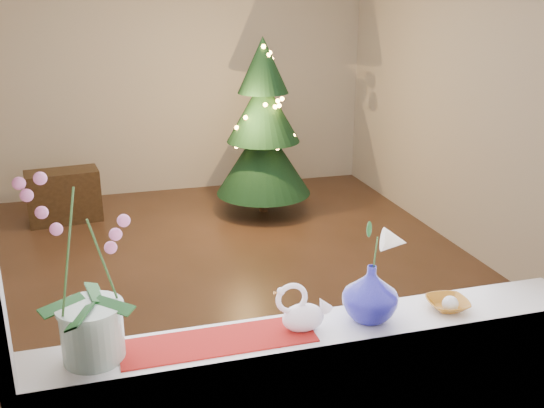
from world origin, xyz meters
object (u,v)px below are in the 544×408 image
(side_table, at_px, (64,196))
(orchid_pot, at_px, (85,270))
(blue_vase, at_px, (371,289))
(paperweight, at_px, (450,304))
(swan, at_px, (303,307))
(amber_dish, at_px, (447,305))
(xmas_tree, at_px, (263,128))

(side_table, bearing_deg, orchid_pot, -92.44)
(orchid_pot, distance_m, blue_vase, 1.04)
(orchid_pot, relative_size, paperweight, 10.34)
(orchid_pot, bearing_deg, swan, -1.43)
(swan, height_order, side_table, swan)
(blue_vase, distance_m, amber_dish, 0.35)
(paperweight, bearing_deg, side_table, 112.08)
(blue_vase, xyz_separation_m, amber_dish, (0.33, -0.01, -0.11))
(paperweight, height_order, side_table, paperweight)
(swan, height_order, amber_dish, swan)
(swan, bearing_deg, xmas_tree, 83.85)
(blue_vase, bearing_deg, side_table, 108.15)
(side_table, bearing_deg, blue_vase, -78.84)
(blue_vase, distance_m, xmas_tree, 3.90)
(blue_vase, relative_size, side_table, 0.37)
(orchid_pot, distance_m, swan, 0.79)
(xmas_tree, bearing_deg, blue_vase, -99.09)
(amber_dish, bearing_deg, blue_vase, 178.04)
(blue_vase, height_order, paperweight, blue_vase)
(blue_vase, relative_size, amber_dish, 1.84)
(orchid_pot, height_order, amber_dish, orchid_pot)
(blue_vase, bearing_deg, paperweight, -5.51)
(swan, relative_size, xmas_tree, 0.12)
(swan, bearing_deg, paperweight, 4.43)
(orchid_pot, xyz_separation_m, paperweight, (1.35, -0.04, -0.30))
(amber_dish, bearing_deg, swan, 179.57)
(blue_vase, xyz_separation_m, side_table, (-1.35, 4.11, -0.79))
(orchid_pot, bearing_deg, amber_dish, -0.99)
(swan, height_order, blue_vase, blue_vase)
(orchid_pot, xyz_separation_m, xmas_tree, (1.64, 3.83, -0.37))
(xmas_tree, bearing_deg, swan, -102.97)
(swan, bearing_deg, blue_vase, 8.27)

